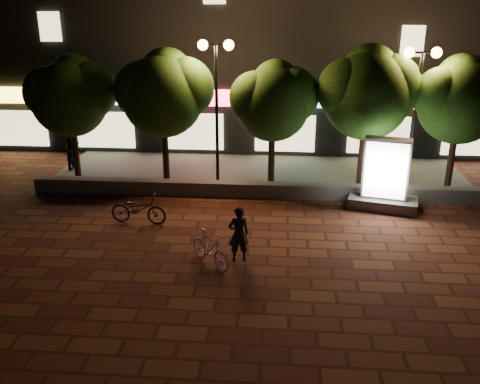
# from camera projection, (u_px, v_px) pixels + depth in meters

# --- Properties ---
(ground) EXTENTS (80.00, 80.00, 0.00)m
(ground) POSITION_uv_depth(u_px,v_px,m) (248.00, 246.00, 14.54)
(ground) COLOR brown
(ground) RESTS_ON ground
(retaining_wall) EXTENTS (16.00, 0.45, 0.50)m
(retaining_wall) POSITION_uv_depth(u_px,v_px,m) (256.00, 190.00, 18.19)
(retaining_wall) COLOR #605E59
(retaining_wall) RESTS_ON ground
(sidewalk) EXTENTS (16.00, 5.00, 0.08)m
(sidewalk) POSITION_uv_depth(u_px,v_px,m) (259.00, 173.00, 20.60)
(sidewalk) COLOR #605E59
(sidewalk) RESTS_ON ground
(building_block) EXTENTS (28.00, 8.12, 11.30)m
(building_block) POSITION_uv_depth(u_px,v_px,m) (266.00, 34.00, 24.96)
(building_block) COLOR black
(building_block) RESTS_ON ground
(tree_far_left) EXTENTS (3.36, 2.80, 4.63)m
(tree_far_left) POSITION_uv_depth(u_px,v_px,m) (71.00, 94.00, 19.04)
(tree_far_left) COLOR black
(tree_far_left) RESTS_ON sidewalk
(tree_left) EXTENTS (3.60, 3.00, 4.89)m
(tree_left) POSITION_uv_depth(u_px,v_px,m) (164.00, 91.00, 18.72)
(tree_left) COLOR black
(tree_left) RESTS_ON sidewalk
(tree_mid) EXTENTS (3.24, 2.70, 4.50)m
(tree_mid) POSITION_uv_depth(u_px,v_px,m) (274.00, 99.00, 18.49)
(tree_mid) COLOR black
(tree_mid) RESTS_ON sidewalk
(tree_right) EXTENTS (3.72, 3.10, 5.07)m
(tree_right) POSITION_uv_depth(u_px,v_px,m) (369.00, 90.00, 18.12)
(tree_right) COLOR black
(tree_right) RESTS_ON sidewalk
(tree_far_right) EXTENTS (3.48, 2.90, 4.76)m
(tree_far_right) POSITION_uv_depth(u_px,v_px,m) (461.00, 97.00, 17.95)
(tree_far_right) COLOR black
(tree_far_right) RESTS_ON sidewalk
(street_lamp_left) EXTENTS (1.26, 0.36, 5.18)m
(street_lamp_left) POSITION_uv_depth(u_px,v_px,m) (216.00, 76.00, 18.12)
(street_lamp_left) COLOR black
(street_lamp_left) RESTS_ON sidewalk
(street_lamp_right) EXTENTS (1.26, 0.36, 4.98)m
(street_lamp_right) POSITION_uv_depth(u_px,v_px,m) (419.00, 82.00, 17.64)
(street_lamp_right) COLOR black
(street_lamp_right) RESTS_ON sidewalk
(ad_kiosk) EXTENTS (2.40, 1.59, 2.39)m
(ad_kiosk) POSITION_uv_depth(u_px,v_px,m) (385.00, 181.00, 16.93)
(ad_kiosk) COLOR #605E59
(ad_kiosk) RESTS_ON ground
(scooter_pink) EXTENTS (1.39, 1.42, 0.93)m
(scooter_pink) POSITION_uv_depth(u_px,v_px,m) (210.00, 249.00, 13.35)
(scooter_pink) COLOR #CB809D
(scooter_pink) RESTS_ON ground
(rider) EXTENTS (0.65, 0.52, 1.54)m
(rider) POSITION_uv_depth(u_px,v_px,m) (239.00, 234.00, 13.48)
(rider) COLOR black
(rider) RESTS_ON ground
(scooter_parked) EXTENTS (1.81, 0.76, 0.93)m
(scooter_parked) POSITION_uv_depth(u_px,v_px,m) (138.00, 209.00, 15.92)
(scooter_parked) COLOR black
(scooter_parked) RESTS_ON ground
(pedestrian) EXTENTS (0.68, 0.87, 1.79)m
(pedestrian) POSITION_uv_depth(u_px,v_px,m) (74.00, 147.00, 20.84)
(pedestrian) COLOR black
(pedestrian) RESTS_ON sidewalk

